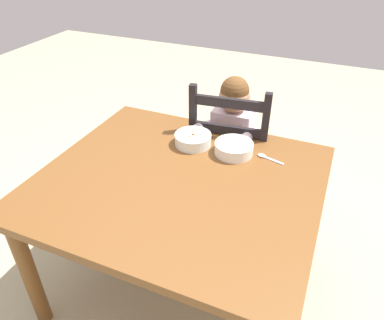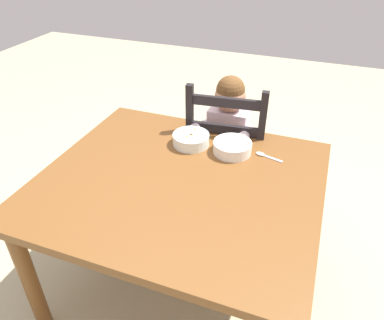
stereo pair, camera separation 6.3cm
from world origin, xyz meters
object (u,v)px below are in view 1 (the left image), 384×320
Objects in this scene: dining_chair at (230,159)px; bowl_of_peas at (234,148)px; dining_table at (179,194)px; child_figure at (230,134)px; bowl_of_carrots at (193,139)px; spoon at (266,157)px.

dining_chair reaches higher than bowl_of_peas.
child_figure is (0.05, 0.58, 0.02)m from dining_table.
child_figure is 5.19× the size of bowl_of_peas.
child_figure is 5.26× the size of bowl_of_carrots.
spoon is at bearing -45.93° from child_figure.
dining_chair is at bearing 132.78° from spoon.
bowl_of_carrots is at bearing -176.55° from spoon.
dining_table is 1.26× the size of dining_chair.
dining_table is at bearing -135.16° from spoon.
dining_table is at bearing -79.19° from bowl_of_carrots.
dining_chair is 0.42m from bowl_of_peas.
bowl_of_peas is at bearing -0.02° from bowl_of_carrots.
bowl_of_peas reaches higher than dining_table.
dining_chair is 1.00× the size of child_figure.
child_figure is 7.04× the size of spoon.
dining_table is 0.61m from dining_chair.
dining_chair is 7.03× the size of spoon.
bowl_of_peas is 1.36× the size of spoon.
spoon is at bearing 44.84° from dining_table.
dining_chair is at bearing 108.80° from bowl_of_peas.
dining_chair is at bearing 84.35° from dining_table.
child_figure reaches higher than bowl_of_carrots.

